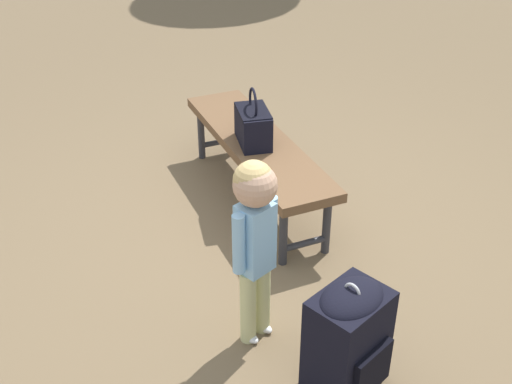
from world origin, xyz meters
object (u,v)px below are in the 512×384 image
at_px(handbag, 253,125).
at_px(child_standing, 255,226).
at_px(park_bench, 257,147).
at_px(backpack_large, 348,336).

height_order(handbag, child_standing, child_standing).
bearing_deg(park_bench, child_standing, -10.07).
distance_m(child_standing, backpack_large, 0.64).
distance_m(park_bench, child_standing, 1.30).
bearing_deg(backpack_large, handbag, -174.25).
height_order(handbag, backpack_large, handbag).
xyz_separation_m(handbag, child_standing, (1.21, -0.19, 0.09)).
relative_size(child_standing, backpack_large, 1.70).
bearing_deg(backpack_large, child_standing, -136.83).
xyz_separation_m(park_bench, child_standing, (1.26, -0.22, 0.27)).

